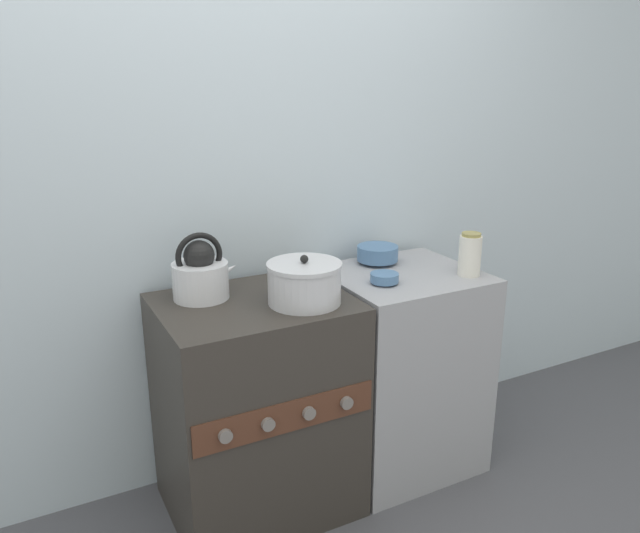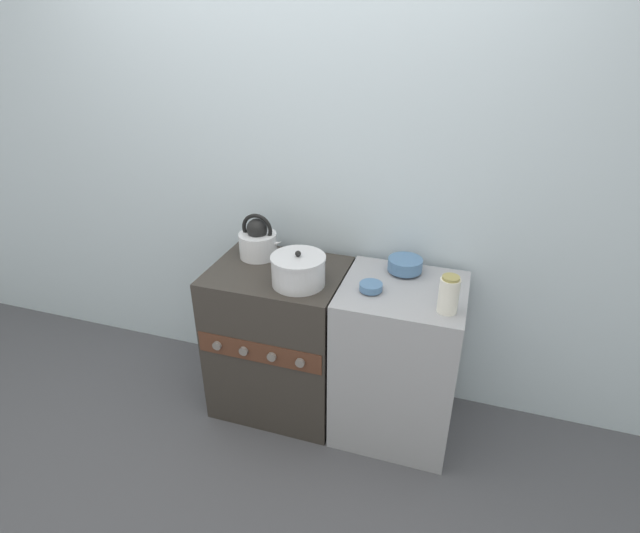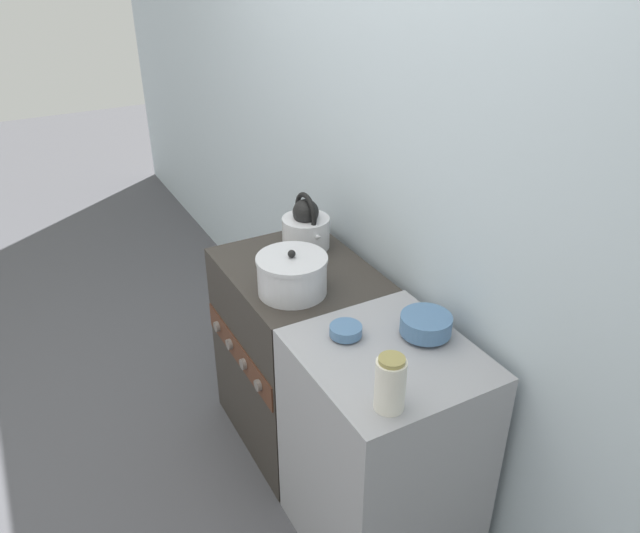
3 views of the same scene
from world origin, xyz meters
The scene contains 9 objects.
ground_plane centered at (0.00, 0.00, 0.00)m, with size 12.00×12.00×0.00m, color #4C4C51.
wall_back centered at (0.00, 0.60, 1.25)m, with size 7.00×0.06×2.50m.
stove centered at (0.00, 0.26, 0.41)m, with size 0.66×0.55×0.82m.
counter centered at (0.63, 0.26, 0.42)m, with size 0.57×0.53×0.83m.
kettle centered at (-0.15, 0.38, 0.91)m, with size 0.24×0.19×0.24m.
cooking_pot centered at (0.15, 0.17, 0.89)m, with size 0.26×0.26×0.17m.
enamel_bowl centered at (0.60, 0.42, 0.87)m, with size 0.17×0.17×0.07m.
small_ceramic_bowl centered at (0.49, 0.19, 0.85)m, with size 0.11×0.11×0.04m.
storage_jar centered at (0.83, 0.12, 0.91)m, with size 0.09×0.09×0.17m.
Camera 3 is at (1.89, -0.67, 2.00)m, focal length 35.00 mm.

